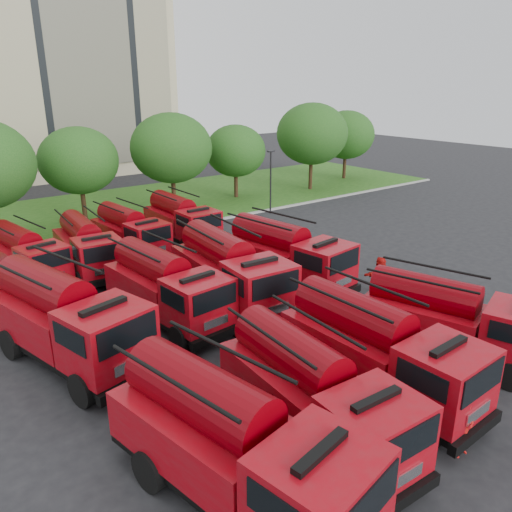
{
  "coord_description": "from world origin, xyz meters",
  "views": [
    {
      "loc": [
        -13.25,
        -13.89,
        10.29
      ],
      "look_at": [
        1.44,
        5.33,
        1.8
      ],
      "focal_mm": 35.0,
      "sensor_mm": 36.0,
      "label": 1
    }
  ],
  "objects_px": {
    "fire_truck_6": "(230,271)",
    "fire_truck_9": "(87,247)",
    "firefighter_5": "(378,292)",
    "fire_truck_2": "(378,350)",
    "firefighter_0": "(459,453)",
    "fire_truck_4": "(65,319)",
    "fire_truck_8": "(26,255)",
    "fire_truck_1": "(313,393)",
    "fire_truck_10": "(130,232)",
    "firefighter_4": "(232,396)",
    "fire_truck_3": "(450,319)",
    "fire_truck_7": "(286,255)",
    "fire_truck_5": "(166,287)",
    "fire_truck_11": "(181,220)",
    "firefighter_3": "(470,337)",
    "fire_truck_0": "(234,444)"
  },
  "relations": [
    {
      "from": "fire_truck_6",
      "to": "fire_truck_9",
      "type": "bearing_deg",
      "value": 118.54
    },
    {
      "from": "fire_truck_9",
      "to": "firefighter_5",
      "type": "xyz_separation_m",
      "value": [
        10.86,
        -11.84,
        -1.54
      ]
    },
    {
      "from": "fire_truck_2",
      "to": "firefighter_0",
      "type": "relative_size",
      "value": 3.98
    },
    {
      "from": "fire_truck_4",
      "to": "fire_truck_8",
      "type": "relative_size",
      "value": 1.24
    },
    {
      "from": "fire_truck_1",
      "to": "fire_truck_4",
      "type": "relative_size",
      "value": 0.87
    },
    {
      "from": "fire_truck_4",
      "to": "firefighter_0",
      "type": "xyz_separation_m",
      "value": [
        7.37,
        -12.04,
        -1.82
      ]
    },
    {
      "from": "fire_truck_10",
      "to": "firefighter_0",
      "type": "relative_size",
      "value": 3.53
    },
    {
      "from": "firefighter_4",
      "to": "fire_truck_4",
      "type": "bearing_deg",
      "value": 2.93
    },
    {
      "from": "fire_truck_2",
      "to": "fire_truck_10",
      "type": "relative_size",
      "value": 1.13
    },
    {
      "from": "fire_truck_3",
      "to": "fire_truck_4",
      "type": "bearing_deg",
      "value": 126.97
    },
    {
      "from": "fire_truck_6",
      "to": "firefighter_0",
      "type": "bearing_deg",
      "value": -87.49
    },
    {
      "from": "fire_truck_8",
      "to": "fire_truck_10",
      "type": "distance_m",
      "value": 6.32
    },
    {
      "from": "fire_truck_6",
      "to": "firefighter_4",
      "type": "xyz_separation_m",
      "value": [
        -4.15,
        -6.1,
        -1.78
      ]
    },
    {
      "from": "fire_truck_7",
      "to": "fire_truck_3",
      "type": "bearing_deg",
      "value": -95.14
    },
    {
      "from": "fire_truck_2",
      "to": "fire_truck_4",
      "type": "distance_m",
      "value": 11.53
    },
    {
      "from": "fire_truck_5",
      "to": "fire_truck_10",
      "type": "height_order",
      "value": "fire_truck_5"
    },
    {
      "from": "fire_truck_3",
      "to": "fire_truck_8",
      "type": "bearing_deg",
      "value": 103.75
    },
    {
      "from": "fire_truck_3",
      "to": "fire_truck_9",
      "type": "distance_m",
      "value": 19.31
    },
    {
      "from": "fire_truck_4",
      "to": "fire_truck_11",
      "type": "distance_m",
      "value": 15.45
    },
    {
      "from": "fire_truck_1",
      "to": "fire_truck_5",
      "type": "height_order",
      "value": "fire_truck_5"
    },
    {
      "from": "fire_truck_6",
      "to": "firefighter_4",
      "type": "distance_m",
      "value": 7.59
    },
    {
      "from": "fire_truck_2",
      "to": "fire_truck_3",
      "type": "distance_m",
      "value": 4.25
    },
    {
      "from": "fire_truck_5",
      "to": "fire_truck_4",
      "type": "bearing_deg",
      "value": -175.28
    },
    {
      "from": "fire_truck_1",
      "to": "fire_truck_8",
      "type": "relative_size",
      "value": 1.08
    },
    {
      "from": "fire_truck_1",
      "to": "fire_truck_11",
      "type": "distance_m",
      "value": 20.84
    },
    {
      "from": "fire_truck_11",
      "to": "fire_truck_2",
      "type": "bearing_deg",
      "value": -100.0
    },
    {
      "from": "fire_truck_11",
      "to": "firefighter_5",
      "type": "distance_m",
      "value": 14.28
    },
    {
      "from": "fire_truck_1",
      "to": "fire_truck_8",
      "type": "xyz_separation_m",
      "value": [
        -3.43,
        18.6,
        -0.15
      ]
    },
    {
      "from": "fire_truck_1",
      "to": "fire_truck_2",
      "type": "height_order",
      "value": "fire_truck_2"
    },
    {
      "from": "fire_truck_5",
      "to": "fire_truck_7",
      "type": "distance_m",
      "value": 6.93
    },
    {
      "from": "fire_truck_11",
      "to": "firefighter_0",
      "type": "relative_size",
      "value": 3.62
    },
    {
      "from": "fire_truck_6",
      "to": "fire_truck_9",
      "type": "height_order",
      "value": "fire_truck_6"
    },
    {
      "from": "fire_truck_9",
      "to": "firefighter_0",
      "type": "xyz_separation_m",
      "value": [
        3.36,
        -21.03,
        -1.54
      ]
    },
    {
      "from": "fire_truck_8",
      "to": "firefighter_0",
      "type": "height_order",
      "value": "fire_truck_8"
    },
    {
      "from": "fire_truck_4",
      "to": "firefighter_3",
      "type": "relative_size",
      "value": 5.69
    },
    {
      "from": "fire_truck_5",
      "to": "firefighter_0",
      "type": "height_order",
      "value": "fire_truck_5"
    },
    {
      "from": "firefighter_3",
      "to": "firefighter_4",
      "type": "xyz_separation_m",
      "value": [
        -10.5,
        2.66,
        0.0
      ]
    },
    {
      "from": "fire_truck_2",
      "to": "fire_truck_4",
      "type": "relative_size",
      "value": 0.9
    },
    {
      "from": "fire_truck_7",
      "to": "firefighter_5",
      "type": "height_order",
      "value": "fire_truck_7"
    },
    {
      "from": "fire_truck_7",
      "to": "firefighter_3",
      "type": "xyz_separation_m",
      "value": [
        2.56,
        -9.07,
        -1.72
      ]
    },
    {
      "from": "fire_truck_0",
      "to": "fire_truck_2",
      "type": "xyz_separation_m",
      "value": [
        6.59,
        0.92,
        -0.06
      ]
    },
    {
      "from": "fire_truck_6",
      "to": "fire_truck_11",
      "type": "height_order",
      "value": "fire_truck_6"
    },
    {
      "from": "fire_truck_3",
      "to": "fire_truck_10",
      "type": "relative_size",
      "value": 1.1
    },
    {
      "from": "firefighter_0",
      "to": "firefighter_4",
      "type": "height_order",
      "value": "firefighter_0"
    },
    {
      "from": "fire_truck_7",
      "to": "firefighter_5",
      "type": "relative_size",
      "value": 4.06
    },
    {
      "from": "fire_truck_5",
      "to": "fire_truck_3",
      "type": "bearing_deg",
      "value": -57.31
    },
    {
      "from": "firefighter_0",
      "to": "fire_truck_5",
      "type": "bearing_deg",
      "value": 103.76
    },
    {
      "from": "fire_truck_7",
      "to": "fire_truck_9",
      "type": "height_order",
      "value": "fire_truck_7"
    },
    {
      "from": "fire_truck_8",
      "to": "firefighter_3",
      "type": "xyz_separation_m",
      "value": [
        13.23,
        -18.02,
        -1.48
      ]
    },
    {
      "from": "fire_truck_0",
      "to": "fire_truck_11",
      "type": "relative_size",
      "value": 1.17
    }
  ]
}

